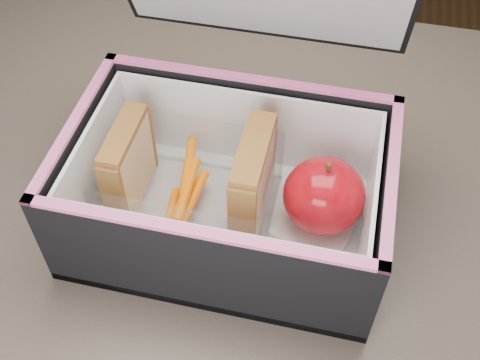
{
  "coord_description": "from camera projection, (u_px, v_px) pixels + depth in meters",
  "views": [
    {
      "loc": [
        0.1,
        -0.38,
        1.27
      ],
      "look_at": [
        0.01,
        -0.01,
        0.81
      ],
      "focal_mm": 45.0,
      "sensor_mm": 36.0,
      "label": 1
    }
  ],
  "objects": [
    {
      "name": "sandwich_right",
      "position": [
        253.0,
        182.0,
        0.59
      ],
      "size": [
        0.03,
        0.09,
        0.1
      ],
      "color": "#D6B082",
      "rests_on": "plastic_tub"
    },
    {
      "name": "red_apple",
      "position": [
        324.0,
        196.0,
        0.59
      ],
      "size": [
        0.08,
        0.08,
        0.09
      ],
      "rotation": [
        0.0,
        0.0,
        0.02
      ],
      "color": "#8F000F",
      "rests_on": "paper_napkin"
    },
    {
      "name": "paper_napkin",
      "position": [
        317.0,
        222.0,
        0.62
      ],
      "size": [
        0.09,
        0.09,
        0.01
      ],
      "primitive_type": "cube",
      "rotation": [
        0.0,
        0.0,
        -0.29
      ],
      "color": "white",
      "rests_on": "lunch_bag"
    },
    {
      "name": "lunch_bag",
      "position": [
        229.0,
        180.0,
        0.59
      ],
      "size": [
        0.31,
        0.29,
        0.3
      ],
      "color": "black",
      "rests_on": "kitchen_table"
    },
    {
      "name": "sandwich_left",
      "position": [
        129.0,
        164.0,
        0.61
      ],
      "size": [
        0.02,
        0.08,
        0.09
      ],
      "color": "#D6B082",
      "rests_on": "plastic_tub"
    },
    {
      "name": "kitchen_table",
      "position": [
        232.0,
        258.0,
        0.72
      ],
      "size": [
        1.2,
        0.8,
        0.75
      ],
      "color": "brown",
      "rests_on": "ground"
    },
    {
      "name": "plastic_tub",
      "position": [
        191.0,
        184.0,
        0.61
      ],
      "size": [
        0.17,
        0.12,
        0.07
      ],
      "primitive_type": null,
      "color": "white",
      "rests_on": "lunch_bag"
    },
    {
      "name": "carrot_sticks",
      "position": [
        183.0,
        201.0,
        0.62
      ],
      "size": [
        0.04,
        0.14,
        0.03
      ],
      "color": "#FF6E00",
      "rests_on": "plastic_tub"
    }
  ]
}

